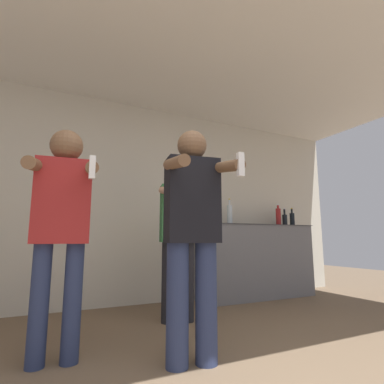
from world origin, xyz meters
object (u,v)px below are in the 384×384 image
at_px(bottle_brown_liquor, 230,214).
at_px(person_woman_foreground, 193,229).
at_px(person_spectator_back, 178,230).
at_px(person_man_side, 62,217).
at_px(bottle_tall_gin, 208,215).
at_px(bottle_green_wine, 292,219).
at_px(bottle_dark_rum, 278,216).
at_px(bottle_amber_bourbon, 285,219).

xyz_separation_m(bottle_brown_liquor, person_woman_foreground, (-1.36, -1.64, -0.27)).
xyz_separation_m(bottle_brown_liquor, person_spectator_back, (-1.05, -0.67, -0.24)).
xyz_separation_m(bottle_brown_liquor, person_man_side, (-2.16, -1.25, -0.19)).
distance_m(bottle_tall_gin, person_man_side, 2.21).
relative_size(bottle_tall_gin, person_man_side, 0.20).
height_order(bottle_tall_gin, bottle_green_wine, bottle_tall_gin).
bearing_deg(bottle_green_wine, person_spectator_back, -162.84).
height_order(bottle_tall_gin, bottle_dark_rum, bottle_dark_rum).
bearing_deg(bottle_amber_bourbon, bottle_brown_liquor, 180.00).
bearing_deg(person_man_side, person_spectator_back, 27.58).
distance_m(bottle_green_wine, bottle_brown_liquor, 1.13).
distance_m(bottle_amber_bourbon, person_woman_foreground, 2.87).
xyz_separation_m(bottle_tall_gin, bottle_dark_rum, (1.21, -0.00, 0.02)).
relative_size(person_man_side, person_spectator_back, 1.02).
bearing_deg(bottle_tall_gin, bottle_brown_liquor, 0.00).
distance_m(bottle_green_wine, person_man_side, 3.52).
xyz_separation_m(person_woman_foreground, person_man_side, (-0.80, 0.39, 0.08)).
bearing_deg(bottle_brown_liquor, person_spectator_back, -147.34).
relative_size(bottle_brown_liquor, bottle_dark_rum, 1.09).
xyz_separation_m(bottle_amber_bourbon, person_woman_foreground, (-2.34, -1.64, -0.23)).
height_order(bottle_dark_rum, person_man_side, person_man_side).
relative_size(bottle_green_wine, bottle_amber_bourbon, 1.03).
bearing_deg(bottle_brown_liquor, person_man_side, -149.88).
bearing_deg(person_woman_foreground, person_man_side, 154.10).
bearing_deg(bottle_green_wine, person_woman_foreground, -146.68).
distance_m(person_man_side, person_spectator_back, 1.25).
xyz_separation_m(bottle_green_wine, bottle_brown_liquor, (-1.13, 0.00, 0.03)).
relative_size(bottle_tall_gin, person_spectator_back, 0.21).
bearing_deg(person_man_side, person_woman_foreground, -25.90).
relative_size(bottle_brown_liquor, person_spectator_back, 0.23).
relative_size(bottle_amber_bourbon, person_woman_foreground, 0.17).
relative_size(bottle_green_wine, person_woman_foreground, 0.18).
distance_m(bottle_tall_gin, bottle_dark_rum, 1.21).
height_order(bottle_amber_bourbon, person_spectator_back, person_spectator_back).
height_order(bottle_green_wine, person_man_side, person_man_side).
xyz_separation_m(bottle_dark_rum, person_man_side, (-3.02, -1.25, -0.19)).
relative_size(bottle_tall_gin, person_woman_foreground, 0.21).
height_order(bottle_brown_liquor, bottle_dark_rum, bottle_brown_liquor).
bearing_deg(person_spectator_back, person_man_side, -152.42).
bearing_deg(person_man_side, bottle_brown_liquor, 30.12).
bearing_deg(bottle_brown_liquor, bottle_amber_bourbon, -0.00).
xyz_separation_m(bottle_amber_bourbon, person_man_side, (-3.14, -1.25, -0.15)).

